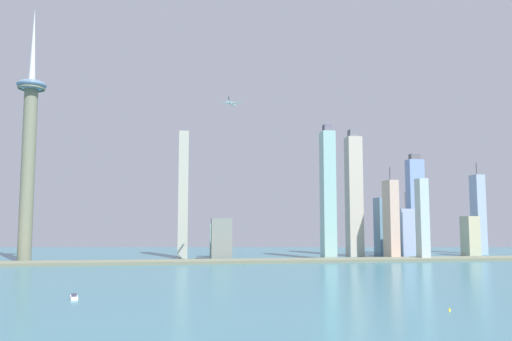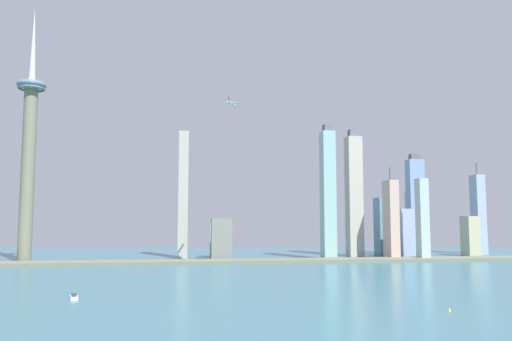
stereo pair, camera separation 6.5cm
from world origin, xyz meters
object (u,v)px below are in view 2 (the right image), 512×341
skyscraper_8 (221,239)px  boat_0 (74,297)px  skyscraper_12 (391,219)px  skyscraper_11 (328,194)px  airplane (232,104)px  skyscraper_2 (383,227)px  skyscraper_5 (470,236)px  skyscraper_4 (216,241)px  skyscraper_13 (478,214)px  skyscraper_6 (416,206)px  skyscraper_7 (406,233)px  skyscraper_3 (422,219)px  skyscraper_1 (183,194)px  observation_tower (29,142)px  channel_buoy_0 (449,309)px  skyscraper_10 (354,195)px

skyscraper_8 → boat_0: size_ratio=3.71×
skyscraper_8 → skyscraper_12: (233.53, -12.59, 26.29)m
skyscraper_11 → skyscraper_12: bearing=-2.7°
skyscraper_11 → airplane: (-141.97, -97.11, 98.71)m
skyscraper_2 → skyscraper_5: 128.67m
skyscraper_4 → skyscraper_13: skyscraper_13 is taller
skyscraper_5 → airplane: airplane is taller
skyscraper_11 → skyscraper_12: skyscraper_11 is taller
skyscraper_6 → skyscraper_13: bearing=9.9°
skyscraper_7 → skyscraper_8: skyscraper_7 is taller
skyscraper_5 → skyscraper_3: bearing=-149.5°
skyscraper_1 → skyscraper_13: 462.36m
skyscraper_5 → skyscraper_7: skyscraper_7 is taller
skyscraper_6 → skyscraper_12: size_ratio=1.21×
skyscraper_11 → skyscraper_8: bearing=176.7°
skyscraper_2 → skyscraper_11: (-101.23, -56.66, 45.97)m
skyscraper_8 → skyscraper_6: bearing=8.2°
skyscraper_3 → skyscraper_12: (-34.27, 23.64, -0.45)m
observation_tower → skyscraper_8: bearing=0.4°
skyscraper_1 → skyscraper_8: size_ratio=3.23×
skyscraper_2 → skyscraper_13: 165.05m
skyscraper_2 → boat_0: (-369.21, -369.37, -42.10)m
skyscraper_13 → skyscraper_12: bearing=-156.9°
skyscraper_13 → channel_buoy_0: size_ratio=73.14×
skyscraper_3 → skyscraper_12: skyscraper_12 is taller
skyscraper_3 → skyscraper_8: bearing=172.3°
skyscraper_4 → skyscraper_11: skyscraper_11 is taller
skyscraper_1 → skyscraper_13: bearing=2.2°
observation_tower → skyscraper_4: bearing=10.9°
skyscraper_2 → channel_buoy_0: (-141.40, -447.03, -42.42)m
skyscraper_7 → airplane: 328.09m
skyscraper_3 → skyscraper_13: (142.14, 98.90, 7.82)m
skyscraper_6 → skyscraper_8: bearing=-171.8°
skyscraper_10 → channel_buoy_0: bearing=-102.1°
skyscraper_5 → skyscraper_7: bearing=-174.2°
skyscraper_8 → skyscraper_12: 235.35m
airplane → skyscraper_12: bearing=-43.7°
observation_tower → skyscraper_4: size_ratio=6.91×
skyscraper_3 → skyscraper_5: 123.94m
skyscraper_5 → observation_tower: bearing=-177.5°
skyscraper_10 → skyscraper_12: size_ratio=1.49×
skyscraper_8 → boat_0: 344.75m
skyscraper_4 → skyscraper_12: bearing=-13.7°
skyscraper_1 → skyscraper_7: size_ratio=1.91×
skyscraper_10 → channel_buoy_0: size_ratio=95.71×
skyscraper_7 → skyscraper_2: bearing=121.8°
skyscraper_12 → airplane: size_ratio=5.17×
skyscraper_8 → skyscraper_5: bearing=3.9°
skyscraper_3 → airplane: 304.22m
skyscraper_6 → skyscraper_13: size_ratio=1.06×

